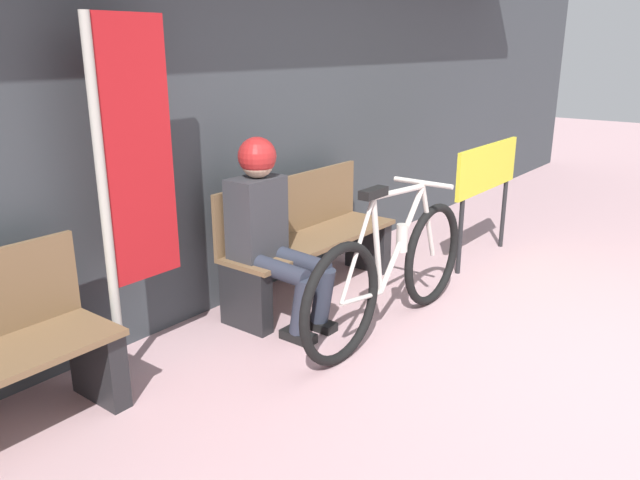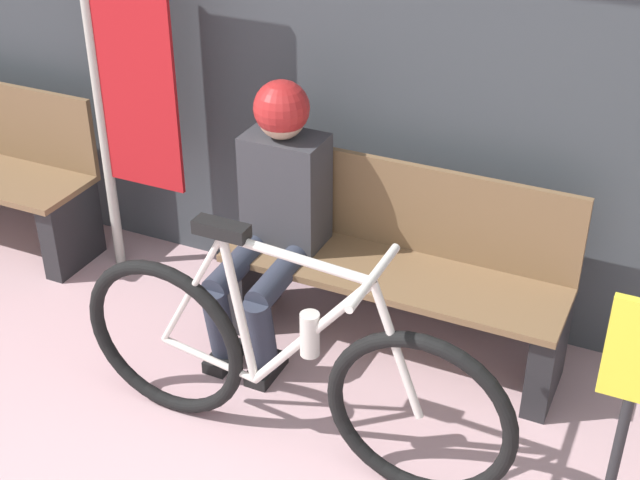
{
  "view_description": "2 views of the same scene",
  "coord_description": "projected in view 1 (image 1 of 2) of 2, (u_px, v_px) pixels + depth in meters",
  "views": [
    {
      "loc": [
        -3.3,
        -0.58,
        1.68
      ],
      "look_at": [
        -0.42,
        1.65,
        0.53
      ],
      "focal_mm": 35.0,
      "sensor_mm": 36.0,
      "label": 1
    },
    {
      "loc": [
        0.91,
        -1.0,
        2.42
      ],
      "look_at": [
        -0.35,
        1.71,
        0.64
      ],
      "focal_mm": 50.0,
      "sensor_mm": 36.0,
      "label": 2
    }
  ],
  "objects": [
    {
      "name": "storefront_wall",
      "position": [
        275.0,
        46.0,
        4.21
      ],
      "size": [
        12.0,
        0.56,
        3.2
      ],
      "color": "#3D4247",
      "rests_on": "ground_plane"
    },
    {
      "name": "person_seated",
      "position": [
        269.0,
        221.0,
        3.75
      ],
      "size": [
        0.34,
        0.63,
        1.16
      ],
      "color": "#2D3342",
      "rests_on": "ground_plane"
    },
    {
      "name": "ground_plane",
      "position": [
        612.0,
        373.0,
        3.33
      ],
      "size": [
        24.0,
        24.0,
        0.0
      ],
      "primitive_type": "plane",
      "color": "#C69EA3"
    },
    {
      "name": "park_bench_near",
      "position": [
        308.0,
        243.0,
        4.29
      ],
      "size": [
        1.44,
        0.42,
        0.82
      ],
      "color": "brown",
      "rests_on": "ground_plane"
    },
    {
      "name": "bicycle",
      "position": [
        392.0,
        272.0,
        3.73
      ],
      "size": [
        1.72,
        0.4,
        0.93
      ],
      "color": "black",
      "rests_on": "ground_plane"
    },
    {
      "name": "signboard",
      "position": [
        487.0,
        174.0,
        4.88
      ],
      "size": [
        1.04,
        0.04,
        0.94
      ],
      "color": "#232326",
      "rests_on": "ground_plane"
    },
    {
      "name": "banner_pole",
      "position": [
        129.0,
        169.0,
        3.09
      ],
      "size": [
        0.45,
        0.05,
        1.82
      ],
      "color": "#B7B2A8",
      "rests_on": "ground_plane"
    }
  ]
}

